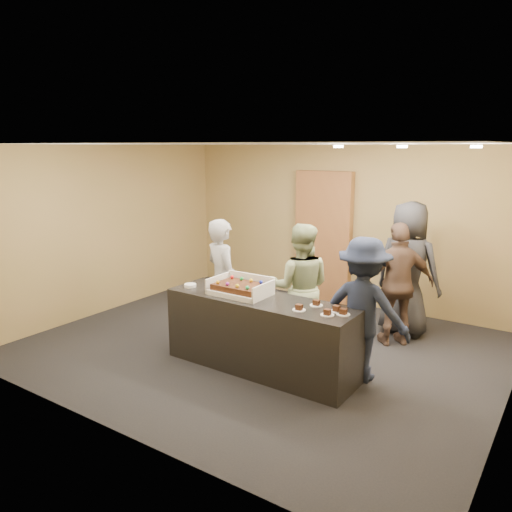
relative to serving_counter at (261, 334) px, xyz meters
name	(u,v)px	position (x,y,z in m)	size (l,w,h in m)	color
room	(262,250)	(-0.35, 0.57, 0.90)	(6.04, 6.00, 2.70)	black
serving_counter	(261,334)	(0.00, 0.00, 0.00)	(2.40, 0.70, 0.90)	black
storage_cabinet	(323,237)	(-0.66, 2.98, 0.68)	(1.03, 0.15, 2.26)	brown
cake_box	(241,290)	(-0.30, 0.03, 0.50)	(0.71, 0.49, 0.21)	white
sheet_cake	(240,287)	(-0.30, 0.00, 0.55)	(0.61, 0.42, 0.12)	#3A1C0D
plate_stack	(190,285)	(-1.03, -0.09, 0.47)	(0.16, 0.16, 0.04)	white
slice_a	(299,308)	(0.60, -0.13, 0.47)	(0.15, 0.15, 0.07)	white
slice_b	(316,304)	(0.68, 0.12, 0.47)	(0.15, 0.15, 0.07)	white
slice_c	(327,313)	(0.93, -0.11, 0.47)	(0.15, 0.15, 0.07)	white
slice_d	(336,310)	(0.96, 0.06, 0.47)	(0.15, 0.15, 0.07)	white
slice_e	(343,313)	(1.06, 0.00, 0.47)	(0.15, 0.15, 0.07)	white
person_server_grey	(222,281)	(-0.94, 0.47, 0.41)	(0.63, 0.41, 1.73)	#9A9A9F
person_sage_man	(300,287)	(0.08, 0.83, 0.40)	(0.83, 0.64, 1.70)	#93A274
person_navy_man	(363,310)	(1.11, 0.45, 0.39)	(1.09, 0.63, 1.68)	#192138
person_brown_extra	(398,284)	(1.11, 1.70, 0.40)	(0.99, 0.41, 1.69)	brown
person_dark_suit	(407,269)	(1.08, 2.17, 0.52)	(0.94, 0.61, 1.93)	#27282D
ceiling_spotlights	(402,146)	(1.25, 1.07, 2.22)	(1.72, 0.12, 0.03)	#FFEAC6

